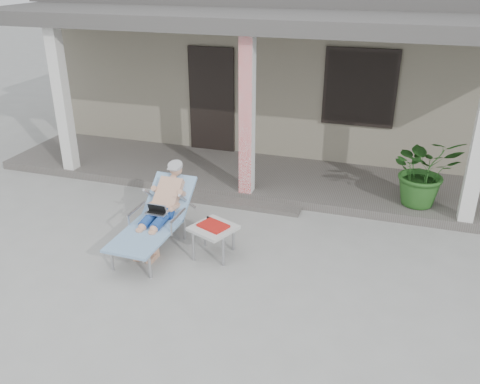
% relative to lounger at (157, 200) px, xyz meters
% --- Properties ---
extents(ground, '(60.00, 60.00, 0.00)m').
position_rel_lounger_xyz_m(ground, '(0.75, -0.30, -0.70)').
color(ground, '#9E9E99').
rests_on(ground, ground).
extents(house, '(10.40, 5.40, 3.30)m').
position_rel_lounger_xyz_m(house, '(0.75, 6.20, 0.97)').
color(house, gray).
rests_on(house, ground).
extents(porch_deck, '(10.00, 2.00, 0.15)m').
position_rel_lounger_xyz_m(porch_deck, '(0.75, 2.70, -0.62)').
color(porch_deck, '#605B56').
rests_on(porch_deck, ground).
extents(porch_overhang, '(10.00, 2.30, 2.85)m').
position_rel_lounger_xyz_m(porch_overhang, '(0.75, 2.65, 2.09)').
color(porch_overhang, silver).
rests_on(porch_overhang, porch_deck).
extents(porch_step, '(2.00, 0.30, 0.07)m').
position_rel_lounger_xyz_m(porch_step, '(0.75, 1.55, -0.66)').
color(porch_step, '#605B56').
rests_on(porch_step, ground).
extents(lounger, '(0.69, 1.76, 1.14)m').
position_rel_lounger_xyz_m(lounger, '(0.00, 0.00, 0.00)').
color(lounger, '#B7B7BC').
rests_on(lounger, ground).
extents(side_table, '(0.71, 0.71, 0.48)m').
position_rel_lounger_xyz_m(side_table, '(0.86, -0.07, -0.29)').
color(side_table, beige).
rests_on(side_table, ground).
extents(potted_palm, '(1.29, 1.20, 1.17)m').
position_rel_lounger_xyz_m(potted_palm, '(3.58, 2.22, 0.04)').
color(potted_palm, '#26591E').
rests_on(potted_palm, porch_deck).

